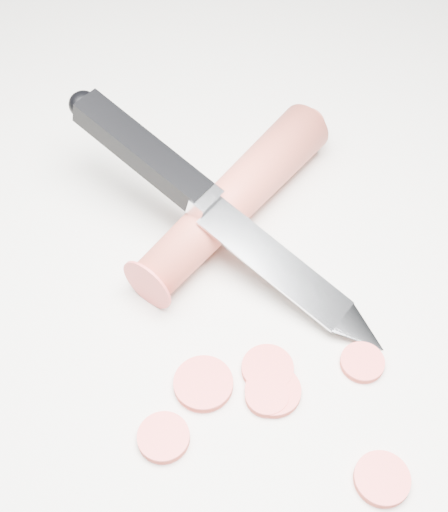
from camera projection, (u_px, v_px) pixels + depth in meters
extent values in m
plane|color=beige|center=(243.00, 319.00, 0.51)|extent=(2.40, 2.40, 0.00)
cylinder|color=#C14635|center=(234.00, 199.00, 0.56)|extent=(0.18, 0.16, 0.04)
cylinder|color=#E24440|center=(203.00, 384.00, 0.48)|extent=(0.04, 0.04, 0.01)
cylinder|color=#E24440|center=(273.00, 391.00, 0.48)|extent=(0.04, 0.04, 0.01)
cylinder|color=#E24440|center=(268.00, 369.00, 0.49)|extent=(0.04, 0.04, 0.01)
cylinder|color=#E24440|center=(267.00, 396.00, 0.47)|extent=(0.03, 0.03, 0.01)
cylinder|color=#E24440|center=(362.00, 362.00, 0.49)|extent=(0.03, 0.03, 0.01)
cylinder|color=#E24440|center=(164.00, 438.00, 0.46)|extent=(0.03, 0.03, 0.01)
cylinder|color=#E24440|center=(382.00, 479.00, 0.44)|extent=(0.03, 0.03, 0.01)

